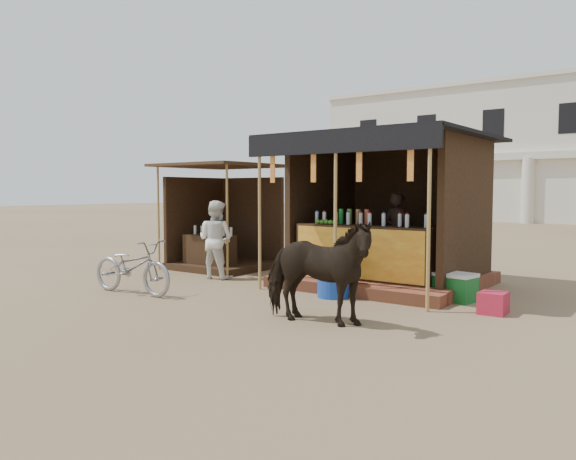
% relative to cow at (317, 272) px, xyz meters
% --- Properties ---
extents(ground, '(120.00, 120.00, 0.00)m').
position_rel_cow_xyz_m(ground, '(-1.71, 0.06, -0.71)').
color(ground, '#846B4C').
rests_on(ground, ground).
extents(main_stall, '(3.60, 3.61, 2.78)m').
position_rel_cow_xyz_m(main_stall, '(-0.71, 3.42, 0.32)').
color(main_stall, '#995132').
rests_on(main_stall, ground).
extents(secondary_stall, '(2.40, 2.40, 2.38)m').
position_rel_cow_xyz_m(secondary_stall, '(-4.88, 3.30, 0.15)').
color(secondary_stall, '#372214').
rests_on(secondary_stall, ground).
extents(cow, '(1.77, 1.02, 1.41)m').
position_rel_cow_xyz_m(cow, '(0.00, 0.00, 0.00)').
color(cow, black).
rests_on(cow, ground).
extents(motorbike, '(1.84, 0.77, 0.94)m').
position_rel_cow_xyz_m(motorbike, '(-3.80, -0.06, -0.23)').
color(motorbike, gray).
rests_on(motorbike, ground).
extents(bystander, '(0.86, 0.72, 1.59)m').
position_rel_cow_xyz_m(bystander, '(-3.85, 2.06, 0.09)').
color(bystander, white).
rests_on(bystander, ground).
extents(blue_barrel, '(0.69, 0.69, 0.76)m').
position_rel_cow_xyz_m(blue_barrel, '(-0.83, 1.76, -0.33)').
color(blue_barrel, '#153DA3').
rests_on(blue_barrel, ground).
extents(red_crate, '(0.38, 0.42, 0.32)m').
position_rel_cow_xyz_m(red_crate, '(1.71, 2.06, -0.55)').
color(red_crate, '#A71B33').
rests_on(red_crate, ground).
extents(cooler, '(0.71, 0.54, 0.46)m').
position_rel_cow_xyz_m(cooler, '(0.92, 2.66, -0.47)').
color(cooler, '#186D29').
rests_on(cooler, ground).
extents(background_building, '(26.00, 7.45, 8.18)m').
position_rel_cow_xyz_m(background_building, '(-3.71, 30.01, 3.27)').
color(background_building, silver).
rests_on(background_building, ground).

